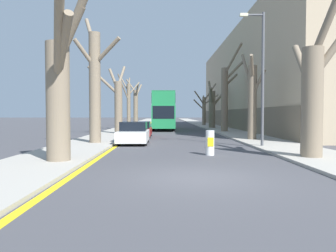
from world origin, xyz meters
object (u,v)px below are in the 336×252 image
(street_tree_right_1, at_px, (252,99))
(double_decker_bus, at_px, (164,109))
(street_tree_left_0, at_px, (60,89))
(street_tree_right_2, at_px, (226,96))
(lamp_post, at_px, (261,72))
(parked_car_1, at_px, (140,130))
(traffic_bollard, at_px, (210,143))
(street_tree_right_3, at_px, (212,107))
(parked_car_0, at_px, (134,133))
(street_tree_left_3, at_px, (128,103))
(street_tree_right_4, at_px, (204,108))
(street_tree_left_4, at_px, (136,105))
(street_tree_left_2, at_px, (117,102))
(street_tree_left_1, at_px, (95,83))
(street_tree_right_0, at_px, (315,90))

(street_tree_right_1, height_order, double_decker_bus, street_tree_right_1)
(street_tree_left_0, distance_m, street_tree_right_2, 23.34)
(lamp_post, bearing_deg, parked_car_1, 131.51)
(traffic_bollard, bearing_deg, street_tree_right_3, 81.45)
(street_tree_right_1, distance_m, street_tree_right_2, 10.36)
(street_tree_right_3, bearing_deg, parked_car_0, -110.92)
(street_tree_right_1, distance_m, parked_car_0, 8.76)
(street_tree_right_2, relative_size, traffic_bollard, 7.57)
(street_tree_left_0, relative_size, street_tree_left_3, 0.96)
(street_tree_right_4, bearing_deg, street_tree_left_4, -156.55)
(street_tree_right_4, xyz_separation_m, parked_car_0, (-8.35, -31.27, -2.19))
(street_tree_left_4, distance_m, street_tree_right_1, 26.59)
(street_tree_left_2, bearing_deg, street_tree_left_4, 89.47)
(street_tree_left_2, xyz_separation_m, street_tree_right_2, (10.59, 3.16, 0.75))
(street_tree_left_1, xyz_separation_m, traffic_bollard, (6.46, -5.44, -3.23))
(parked_car_0, xyz_separation_m, lamp_post, (7.39, -2.50, 3.58))
(street_tree_right_0, bearing_deg, parked_car_1, 122.18)
(street_tree_left_1, distance_m, parked_car_1, 7.38)
(street_tree_left_4, relative_size, street_tree_right_2, 0.81)
(street_tree_left_1, bearing_deg, street_tree_right_1, 13.69)
(street_tree_right_0, bearing_deg, street_tree_right_1, 90.50)
(street_tree_left_2, bearing_deg, parked_car_0, -75.78)
(street_tree_left_0, relative_size, lamp_post, 0.82)
(street_tree_left_4, bearing_deg, lamp_post, -71.78)
(street_tree_left_1, relative_size, parked_car_0, 2.13)
(double_decker_bus, distance_m, lamp_post, 22.00)
(street_tree_left_4, bearing_deg, street_tree_left_1, -90.34)
(street_tree_right_2, height_order, double_decker_bus, street_tree_right_2)
(street_tree_left_1, distance_m, traffic_bollard, 9.04)
(street_tree_left_2, xyz_separation_m, traffic_bollard, (6.46, -15.18, -2.40))
(parked_car_0, bearing_deg, street_tree_right_1, 15.12)
(street_tree_left_3, bearing_deg, street_tree_right_4, 52.02)
(double_decker_bus, distance_m, traffic_bollard, 24.70)
(street_tree_left_2, relative_size, street_tree_right_3, 1.07)
(street_tree_left_3, distance_m, street_tree_right_4, 17.26)
(street_tree_left_4, bearing_deg, street_tree_left_3, -90.31)
(street_tree_right_3, distance_m, parked_car_0, 22.96)
(street_tree_right_3, relative_size, street_tree_right_4, 0.94)
(street_tree_left_1, xyz_separation_m, double_decker_bus, (4.24, 19.08, -1.34))
(street_tree_left_1, bearing_deg, double_decker_bus, 77.47)
(double_decker_bus, height_order, parked_car_1, double_decker_bus)
(double_decker_bus, bearing_deg, traffic_bollard, -84.84)
(parked_car_1, bearing_deg, street_tree_right_2, 39.18)
(street_tree_right_3, height_order, parked_car_1, street_tree_right_3)
(street_tree_right_0, xyz_separation_m, street_tree_right_1, (-0.08, 9.46, 0.06))
(street_tree_left_0, relative_size, traffic_bollard, 5.40)
(parked_car_0, distance_m, lamp_post, 8.58)
(street_tree_left_4, height_order, street_tree_right_0, street_tree_right_0)
(street_tree_right_0, height_order, parked_car_0, street_tree_right_0)
(parked_car_1, relative_size, lamp_post, 0.56)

